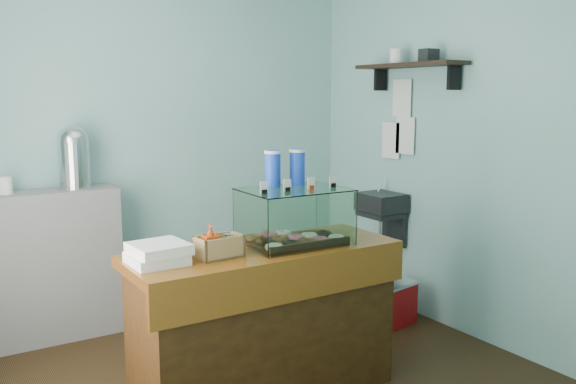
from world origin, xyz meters
TOP-DOWN VIEW (x-y plane):
  - ground at (0.00, 0.00)m, footprint 3.50×3.50m
  - room_shell at (0.03, 0.01)m, footprint 3.54×3.04m
  - counter at (0.00, -0.25)m, footprint 1.60×0.60m
  - back_shelf at (-0.90, 1.32)m, footprint 1.00×0.32m
  - display_case at (0.21, -0.23)m, footprint 0.62×0.46m
  - condiment_crate at (-0.32, -0.29)m, footprint 0.26×0.17m
  - pastry_boxes at (-0.64, -0.24)m, footprint 0.30×0.30m
  - coffee_urn at (-0.68, 1.33)m, footprint 0.25×0.25m
  - red_cooler at (1.40, 0.22)m, footprint 0.42×0.35m

SIDE VIEW (x-z plane):
  - ground at x=0.00m, z-range 0.00..0.00m
  - red_cooler at x=1.40m, z-range 0.00..0.34m
  - counter at x=0.00m, z-range 0.01..0.91m
  - back_shelf at x=-0.90m, z-range 0.00..1.10m
  - pastry_boxes at x=-0.64m, z-range 0.90..1.01m
  - condiment_crate at x=-0.32m, z-range 0.87..1.06m
  - display_case at x=0.21m, z-range 0.80..1.35m
  - coffee_urn at x=-0.68m, z-range 1.11..1.57m
  - room_shell at x=0.03m, z-range 0.30..3.12m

